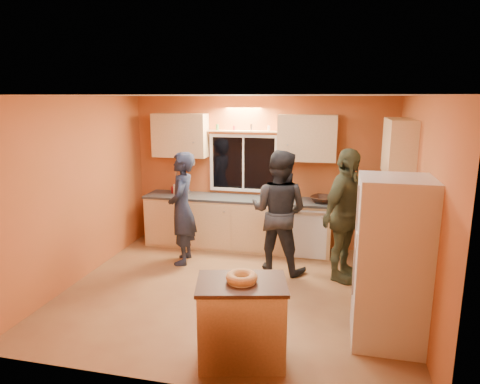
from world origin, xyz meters
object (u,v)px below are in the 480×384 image
(refrigerator, at_px, (391,262))
(person_left, at_px, (182,208))
(island, at_px, (242,321))
(person_right, at_px, (345,215))
(person_center, at_px, (279,212))

(refrigerator, xyz_separation_m, person_left, (-2.92, 1.65, -0.02))
(island, relative_size, person_right, 0.52)
(person_center, distance_m, person_right, 0.96)
(island, height_order, person_left, person_left)
(refrigerator, relative_size, island, 1.84)
(person_center, height_order, person_right, person_right)
(refrigerator, relative_size, person_left, 1.02)
(island, bearing_deg, person_center, 75.85)
(refrigerator, distance_m, person_right, 1.62)
(person_left, bearing_deg, refrigerator, 50.66)
(person_left, height_order, person_right, person_right)
(person_right, bearing_deg, person_center, 109.99)
(refrigerator, distance_m, person_center, 2.18)
(island, xyz_separation_m, person_center, (0.03, 2.36, 0.49))
(island, xyz_separation_m, person_right, (0.99, 2.24, 0.52))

